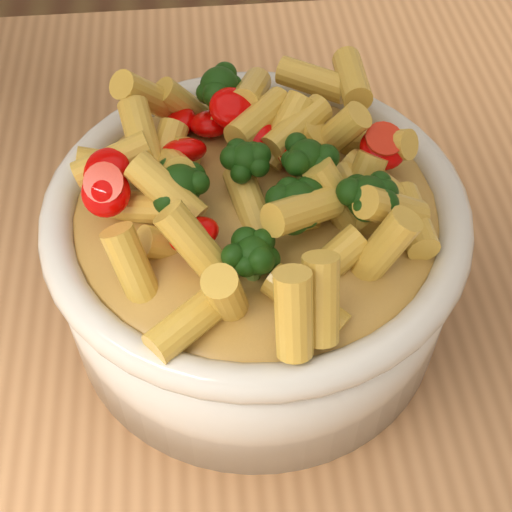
{
  "coord_description": "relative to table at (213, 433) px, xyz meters",
  "views": [
    {
      "loc": [
        0.01,
        -0.23,
        1.28
      ],
      "look_at": [
        0.04,
        0.04,
        0.95
      ],
      "focal_mm": 50.0,
      "sensor_mm": 36.0,
      "label": 1
    }
  ],
  "objects": [
    {
      "name": "table",
      "position": [
        0.0,
        0.0,
        0.0
      ],
      "size": [
        1.2,
        0.8,
        0.9
      ],
      "color": "#AB7649",
      "rests_on": "ground"
    },
    {
      "name": "serving_bowl",
      "position": [
        0.04,
        0.04,
        0.15
      ],
      "size": [
        0.24,
        0.24,
        0.1
      ],
      "color": "silver",
      "rests_on": "table"
    },
    {
      "name": "pasta_salad",
      "position": [
        0.04,
        0.04,
        0.22
      ],
      "size": [
        0.19,
        0.19,
        0.04
      ],
      "color": "#F3C44C",
      "rests_on": "serving_bowl"
    }
  ]
}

